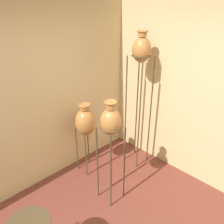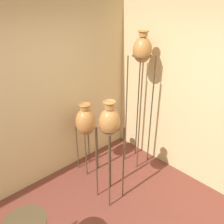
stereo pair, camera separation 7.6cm
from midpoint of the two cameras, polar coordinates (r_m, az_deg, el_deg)
wall_back at (r=3.13m, az=-21.24°, el=2.60°), size 7.66×0.06×2.70m
wall_right at (r=3.21m, az=27.72°, el=1.89°), size 0.06×7.66×2.70m
vase_stand_tall at (r=3.29m, az=8.53°, el=14.30°), size 0.31×0.31×2.20m
vase_stand_medium at (r=2.69m, az=0.21°, el=-3.15°), size 0.28×0.28×1.49m
vase_stand_short at (r=3.39m, az=-6.23°, el=-2.61°), size 0.31×0.31×1.19m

